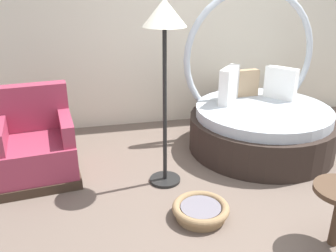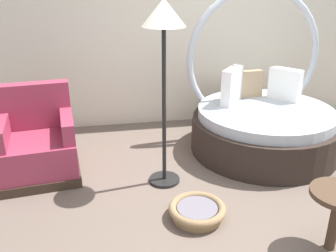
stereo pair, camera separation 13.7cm
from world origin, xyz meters
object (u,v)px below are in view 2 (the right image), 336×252
at_px(red_armchair, 38,145).
at_px(pet_basket, 197,211).
at_px(floor_lamp, 164,32).
at_px(round_daybed, 262,119).

relative_size(red_armchair, pet_basket, 1.84).
bearing_deg(floor_lamp, pet_basket, -75.30).
xyz_separation_m(red_armchair, pet_basket, (1.47, -1.10, -0.26)).
bearing_deg(floor_lamp, round_daybed, 24.04).
relative_size(red_armchair, floor_lamp, 0.52).
distance_m(red_armchair, pet_basket, 1.85).
xyz_separation_m(round_daybed, floor_lamp, (-1.31, -0.59, 1.16)).
bearing_deg(pet_basket, red_armchair, 143.28).
bearing_deg(red_armchair, floor_lamp, -17.98).
height_order(red_armchair, pet_basket, red_armchair).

